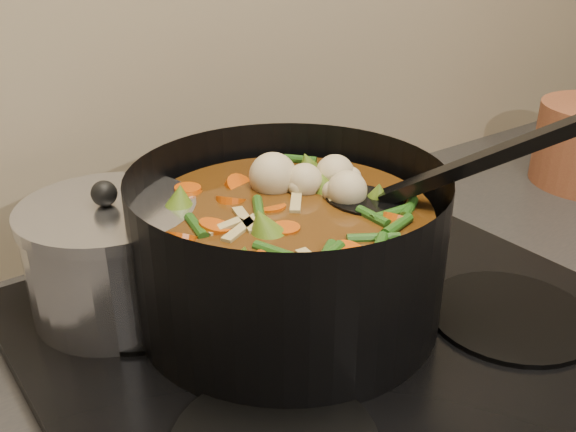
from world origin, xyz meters
TOP-DOWN VIEW (x-y plane):
  - stovetop at (0.00, 1.93)m, footprint 0.62×0.54m
  - stockpot at (-0.03, 1.96)m, footprint 0.44×0.44m
  - saucepan at (-0.18, 2.08)m, footprint 0.19×0.19m

SIDE VIEW (x-z plane):
  - stovetop at x=0.00m, z-range 0.91..0.93m
  - saucepan at x=-0.18m, z-range 0.92..1.07m
  - stockpot at x=-0.03m, z-range 0.88..1.13m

